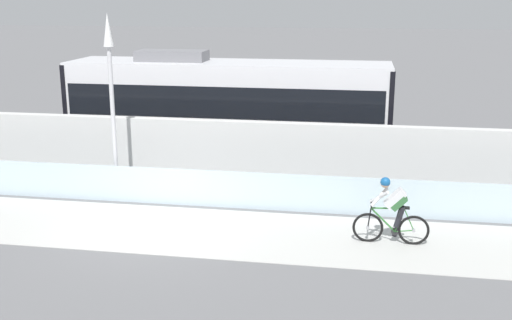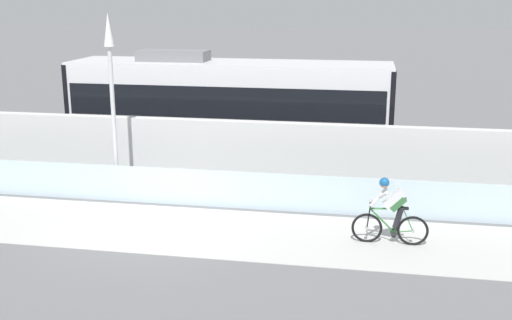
{
  "view_description": "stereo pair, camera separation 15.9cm",
  "coord_description": "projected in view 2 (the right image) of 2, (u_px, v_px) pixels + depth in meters",
  "views": [
    {
      "loc": [
        4.96,
        -13.91,
        5.64
      ],
      "look_at": [
        2.17,
        2.35,
        1.25
      ],
      "focal_mm": 43.51,
      "sensor_mm": 36.0,
      "label": 1
    },
    {
      "loc": [
        5.12,
        -13.88,
        5.64
      ],
      "look_at": [
        2.17,
        2.35,
        1.25
      ],
      "focal_mm": 43.51,
      "sensor_mm": 36.0,
      "label": 2
    }
  ],
  "objects": [
    {
      "name": "tram_rail_near",
      "position": [
        214.0,
        164.0,
        21.36
      ],
      "size": [
        32.0,
        0.08,
        0.01
      ],
      "primitive_type": "cube",
      "color": "#595654",
      "rests_on": "ground"
    },
    {
      "name": "tram",
      "position": [
        230.0,
        107.0,
        21.49
      ],
      "size": [
        11.06,
        2.54,
        3.81
      ],
      "color": "silver",
      "rests_on": "ground"
    },
    {
      "name": "ground_plane",
      "position": [
        154.0,
        228.0,
        15.53
      ],
      "size": [
        200.0,
        200.0,
        0.0
      ],
      "primitive_type": "plane",
      "color": "slate"
    },
    {
      "name": "bike_path_deck",
      "position": [
        154.0,
        228.0,
        15.53
      ],
      "size": [
        32.0,
        3.2,
        0.01
      ],
      "primitive_type": "cube",
      "color": "beige",
      "rests_on": "ground"
    },
    {
      "name": "glass_parapet",
      "position": [
        176.0,
        187.0,
        17.16
      ],
      "size": [
        32.0,
        0.05,
        1.03
      ],
      "primitive_type": "cube",
      "color": "silver",
      "rests_on": "ground"
    },
    {
      "name": "cyclist_on_bike",
      "position": [
        391.0,
        212.0,
        14.33
      ],
      "size": [
        1.77,
        0.58,
        1.61
      ],
      "color": "black",
      "rests_on": "ground"
    },
    {
      "name": "tram_rail_far",
      "position": [
        223.0,
        154.0,
        22.73
      ],
      "size": [
        32.0,
        0.08,
        0.01
      ],
      "primitive_type": "cube",
      "color": "#595654",
      "rests_on": "ground"
    },
    {
      "name": "lamp_post_antenna",
      "position": [
        112.0,
        84.0,
        17.05
      ],
      "size": [
        0.28,
        0.28,
        5.2
      ],
      "color": "gray",
      "rests_on": "ground"
    },
    {
      "name": "concrete_barrier_wall",
      "position": [
        193.0,
        153.0,
        18.74
      ],
      "size": [
        32.0,
        0.36,
        2.06
      ],
      "primitive_type": "cube",
      "color": "silver",
      "rests_on": "ground"
    }
  ]
}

